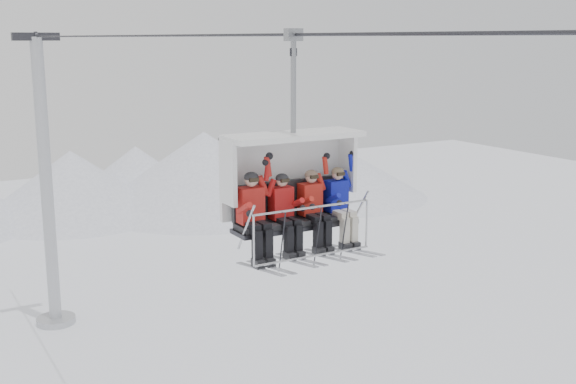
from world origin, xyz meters
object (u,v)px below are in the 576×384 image
lift_tower_right (48,205)px  skier_far_left (253,213)px  skier_far_right (340,203)px  chairlift_carrier (290,178)px  skier_center_right (313,207)px  skier_center_left (284,211)px

lift_tower_right → skier_far_left: bearing=-92.3°
skier_far_right → skier_far_left: bearing=179.7°
chairlift_carrier → skier_far_right: size_ratio=2.36×
lift_tower_right → skier_center_right: 22.81m
skier_center_left → skier_far_right: bearing=0.0°
chairlift_carrier → skier_far_left: size_ratio=2.32×
chairlift_carrier → lift_tower_right: bearing=90.0°
skier_center_left → skier_center_right: (0.62, 0.00, 0.00)m
skier_far_left → skier_center_right: (1.24, -0.01, -0.04)m
skier_far_left → skier_far_right: 1.82m
chairlift_carrier → skier_far_left: chairlift_carrier is taller
lift_tower_right → skier_far_left: 22.82m
chairlift_carrier → skier_center_left: 0.67m
chairlift_carrier → skier_far_left: bearing=-161.5°
chairlift_carrier → skier_far_right: chairlift_carrier is taller
skier_center_left → skier_far_right: skier_far_right is taller
chairlift_carrier → skier_center_left: chairlift_carrier is taller
lift_tower_right → chairlift_carrier: (0.00, -22.06, 4.94)m
skier_far_left → skier_far_right: skier_far_left is taller
chairlift_carrier → skier_center_right: chairlift_carrier is taller
skier_center_left → skier_far_right: 1.20m
lift_tower_right → skier_center_right: size_ratio=7.99×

